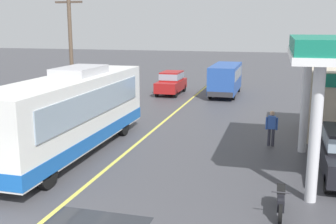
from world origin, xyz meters
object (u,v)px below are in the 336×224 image
(motorcycle_parked_forecourt, at_px, (281,200))
(pedestrian_near_pump, at_px, (272,126))
(coach_bus_main, at_px, (71,114))
(minibus_opposing_lane, at_px, (226,77))
(car_trailing_behind_bus, at_px, (171,82))

(motorcycle_parked_forecourt, relative_size, pedestrian_near_pump, 1.08)
(coach_bus_main, bearing_deg, motorcycle_parked_forecourt, -23.28)
(minibus_opposing_lane, xyz_separation_m, motorcycle_parked_forecourt, (4.29, -20.69, -1.03))
(coach_bus_main, bearing_deg, minibus_opposing_lane, 74.93)
(car_trailing_behind_bus, bearing_deg, pedestrian_near_pump, -57.85)
(pedestrian_near_pump, relative_size, car_trailing_behind_bus, 0.40)
(coach_bus_main, bearing_deg, pedestrian_near_pump, 21.58)
(car_trailing_behind_bus, bearing_deg, motorcycle_parked_forecourt, -66.86)
(coach_bus_main, relative_size, motorcycle_parked_forecourt, 6.13)
(minibus_opposing_lane, height_order, motorcycle_parked_forecourt, minibus_opposing_lane)
(motorcycle_parked_forecourt, relative_size, car_trailing_behind_bus, 0.43)
(minibus_opposing_lane, bearing_deg, pedestrian_near_pump, -74.11)
(minibus_opposing_lane, xyz_separation_m, car_trailing_behind_bus, (-4.31, -0.56, -0.46))
(car_trailing_behind_bus, bearing_deg, coach_bus_main, -90.82)
(pedestrian_near_pump, bearing_deg, car_trailing_behind_bus, 122.15)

